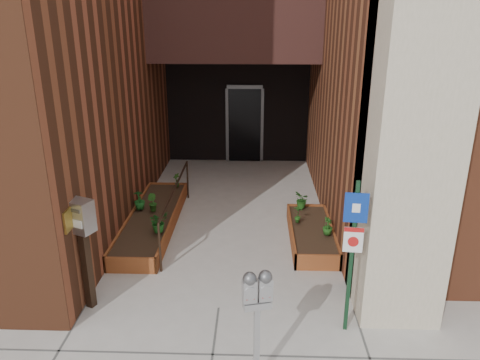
{
  "coord_description": "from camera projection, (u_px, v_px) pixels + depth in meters",
  "views": [
    {
      "loc": [
        0.52,
        -5.84,
        4.16
      ],
      "look_at": [
        0.26,
        1.8,
        1.37
      ],
      "focal_mm": 35.0,
      "sensor_mm": 36.0,
      "label": 1
    }
  ],
  "objects": [
    {
      "name": "ground",
      "position": [
        219.0,
        308.0,
        6.93
      ],
      "size": [
        80.0,
        80.0,
        0.0
      ],
      "primitive_type": "plane",
      "color": "#9E9991",
      "rests_on": "ground"
    },
    {
      "name": "planter_left",
      "position": [
        153.0,
        221.0,
        9.47
      ],
      "size": [
        0.9,
        3.6,
        0.3
      ],
      "color": "brown",
      "rests_on": "ground"
    },
    {
      "name": "planter_right",
      "position": [
        311.0,
        235.0,
        8.9
      ],
      "size": [
        0.8,
        2.2,
        0.3
      ],
      "color": "brown",
      "rests_on": "ground"
    },
    {
      "name": "handrail",
      "position": [
        175.0,
        194.0,
        9.19
      ],
      "size": [
        0.04,
        3.34,
        0.9
      ],
      "color": "black",
      "rests_on": "ground"
    },
    {
      "name": "parking_meter",
      "position": [
        257.0,
        298.0,
        5.17
      ],
      "size": [
        0.35,
        0.2,
        1.5
      ],
      "color": "#9F9FA1",
      "rests_on": "ground"
    },
    {
      "name": "sign_post",
      "position": [
        353.0,
        243.0,
        6.01
      ],
      "size": [
        0.3,
        0.08,
        2.18
      ],
      "color": "#12321C",
      "rests_on": "ground"
    },
    {
      "name": "payment_dropbox",
      "position": [
        82.0,
        232.0,
        6.57
      ],
      "size": [
        0.41,
        0.36,
        1.7
      ],
      "color": "black",
      "rests_on": "ground"
    },
    {
      "name": "shrub_left_a",
      "position": [
        158.0,
        222.0,
        8.59
      ],
      "size": [
        0.5,
        0.5,
        0.39
      ],
      "primitive_type": "imported",
      "rotation": [
        0.0,
        0.0,
        0.81
      ],
      "color": "#18561A",
      "rests_on": "planter_left"
    },
    {
      "name": "shrub_left_b",
      "position": [
        152.0,
        202.0,
        9.48
      ],
      "size": [
        0.28,
        0.28,
        0.36
      ],
      "primitive_type": "imported",
      "rotation": [
        0.0,
        0.0,
        2.51
      ],
      "color": "#1F4E16",
      "rests_on": "planter_left"
    },
    {
      "name": "shrub_left_c",
      "position": [
        139.0,
        200.0,
        9.57
      ],
      "size": [
        0.25,
        0.25,
        0.4
      ],
      "primitive_type": "imported",
      "rotation": [
        0.0,
        0.0,
        3.25
      ],
      "color": "#1A5D1F",
      "rests_on": "planter_left"
    },
    {
      "name": "shrub_left_d",
      "position": [
        177.0,
        180.0,
        10.77
      ],
      "size": [
        0.24,
        0.24,
        0.33
      ],
      "primitive_type": "imported",
      "rotation": [
        0.0,
        0.0,
        5.43
      ],
      "color": "#255317",
      "rests_on": "planter_left"
    },
    {
      "name": "shrub_right_a",
      "position": [
        328.0,
        226.0,
        8.49
      ],
      "size": [
        0.25,
        0.25,
        0.33
      ],
      "primitive_type": "imported",
      "rotation": [
        0.0,
        0.0,
        1.03
      ],
      "color": "#1E5017",
      "rests_on": "planter_right"
    },
    {
      "name": "shrub_right_b",
      "position": [
        298.0,
        214.0,
        8.96
      ],
      "size": [
        0.24,
        0.24,
        0.35
      ],
      "primitive_type": "imported",
      "rotation": [
        0.0,
        0.0,
        2.73
      ],
      "color": "#245B1A",
      "rests_on": "planter_right"
    },
    {
      "name": "shrub_right_c",
      "position": [
        302.0,
        200.0,
        9.63
      ],
      "size": [
        0.32,
        0.32,
        0.35
      ],
      "primitive_type": "imported",
      "rotation": [
        0.0,
        0.0,
        4.72
      ],
      "color": "#225A19",
      "rests_on": "planter_right"
    }
  ]
}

